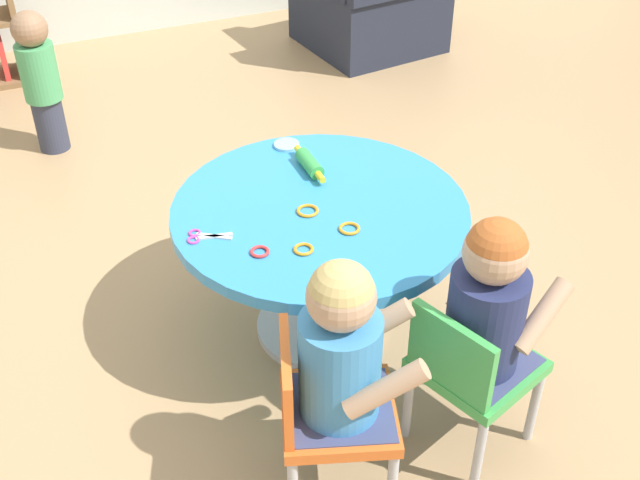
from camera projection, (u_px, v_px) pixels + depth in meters
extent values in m
plane|color=tan|center=(320.00, 328.00, 2.81)|extent=(10.00, 10.00, 0.00)
cylinder|color=silver|center=(320.00, 325.00, 2.80)|extent=(0.44, 0.44, 0.03)
cylinder|color=silver|center=(320.00, 276.00, 2.67)|extent=(0.12, 0.12, 0.47)
cylinder|color=#338CD1|center=(320.00, 212.00, 2.51)|extent=(0.94, 0.94, 0.04)
cylinder|color=#B7B7BC|center=(378.00, 412.00, 2.32)|extent=(0.03, 0.03, 0.28)
cylinder|color=#B7B7BC|center=(289.00, 417.00, 2.30)|extent=(0.03, 0.03, 0.28)
cube|color=orange|center=(339.00, 412.00, 2.11)|extent=(0.38, 0.38, 0.04)
cube|color=orange|center=(286.00, 381.00, 2.03)|extent=(0.11, 0.26, 0.22)
cube|color=#3F4772|center=(339.00, 412.00, 2.11)|extent=(0.35, 0.34, 0.04)
cylinder|color=#3F8CCC|center=(340.00, 366.00, 2.01)|extent=(0.21, 0.21, 0.30)
sphere|color=tan|center=(341.00, 297.00, 1.87)|extent=(0.17, 0.17, 0.17)
sphere|color=tan|center=(341.00, 293.00, 1.87)|extent=(0.16, 0.16, 0.16)
cylinder|color=tan|center=(386.00, 389.00, 1.91)|extent=(0.22, 0.12, 0.17)
cylinder|color=tan|center=(374.00, 327.00, 2.09)|extent=(0.22, 0.12, 0.17)
cylinder|color=#B7B7BC|center=(534.00, 405.00, 2.34)|extent=(0.03, 0.03, 0.28)
cylinder|color=#B7B7BC|center=(464.00, 359.00, 2.49)|extent=(0.03, 0.03, 0.28)
cylinder|color=#B7B7BC|center=(479.00, 454.00, 2.19)|extent=(0.03, 0.03, 0.28)
cylinder|color=#B7B7BC|center=(408.00, 402.00, 2.35)|extent=(0.03, 0.03, 0.28)
cube|color=green|center=(477.00, 365.00, 2.25)|extent=(0.38, 0.38, 0.04)
cube|color=green|center=(451.00, 356.00, 2.10)|extent=(0.11, 0.26, 0.22)
cube|color=#3F4772|center=(477.00, 365.00, 2.25)|extent=(0.35, 0.34, 0.04)
cylinder|color=navy|center=(485.00, 320.00, 2.15)|extent=(0.21, 0.21, 0.30)
sphere|color=tan|center=(496.00, 252.00, 2.01)|extent=(0.17, 0.17, 0.17)
sphere|color=#B25926|center=(496.00, 248.00, 2.00)|extent=(0.16, 0.16, 0.16)
cylinder|color=tan|center=(542.00, 316.00, 2.12)|extent=(0.22, 0.12, 0.17)
cylinder|color=tan|center=(476.00, 278.00, 2.25)|extent=(0.22, 0.12, 0.17)
cube|color=olive|center=(13.00, 15.00, 4.27)|extent=(0.03, 0.28, 0.70)
cube|color=red|center=(2.00, 55.00, 4.36)|extent=(0.03, 0.20, 0.22)
cube|color=#232838|center=(369.00, 12.00, 4.72)|extent=(0.78, 0.78, 0.40)
cylinder|color=#33384C|center=(50.00, 124.00, 3.75)|extent=(0.14, 0.14, 0.26)
cylinder|color=#4CA566|center=(39.00, 72.00, 3.60)|extent=(0.17, 0.17, 0.26)
sphere|color=#997051|center=(29.00, 29.00, 3.48)|extent=(0.16, 0.16, 0.16)
cylinder|color=green|center=(310.00, 164.00, 2.67)|extent=(0.05, 0.14, 0.05)
cylinder|color=yellow|center=(299.00, 151.00, 2.73)|extent=(0.02, 0.05, 0.02)
cylinder|color=yellow|center=(320.00, 177.00, 2.60)|extent=(0.02, 0.05, 0.02)
cube|color=silver|center=(214.00, 236.00, 2.37)|extent=(0.11, 0.03, 0.01)
cube|color=silver|center=(214.00, 236.00, 2.37)|extent=(0.10, 0.07, 0.01)
torus|color=#D83F99|center=(193.00, 240.00, 2.36)|extent=(0.05, 0.05, 0.01)
torus|color=#D83F99|center=(195.00, 233.00, 2.39)|extent=(0.05, 0.05, 0.01)
cylinder|color=#8CCCF2|center=(287.00, 145.00, 2.81)|extent=(0.09, 0.09, 0.01)
torus|color=orange|center=(304.00, 249.00, 2.32)|extent=(0.06, 0.06, 0.01)
torus|color=red|center=(260.00, 252.00, 2.31)|extent=(0.06, 0.06, 0.01)
torus|color=orange|center=(349.00, 229.00, 2.40)|extent=(0.07, 0.07, 0.01)
torus|color=orange|center=(308.00, 211.00, 2.48)|extent=(0.07, 0.07, 0.01)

